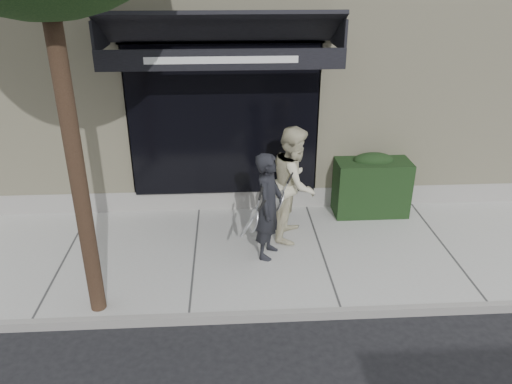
{
  "coord_description": "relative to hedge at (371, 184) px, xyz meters",
  "views": [
    {
      "loc": [
        -1.44,
        -6.77,
        4.28
      ],
      "look_at": [
        -1.0,
        0.6,
        0.87
      ],
      "focal_mm": 35.0,
      "sensor_mm": 36.0,
      "label": 1
    }
  ],
  "objects": [
    {
      "name": "ground",
      "position": [
        -1.1,
        -1.25,
        -0.66
      ],
      "size": [
        80.0,
        80.0,
        0.0
      ],
      "primitive_type": "plane",
      "color": "black",
      "rests_on": "ground"
    },
    {
      "name": "sidewalk",
      "position": [
        -1.1,
        -1.25,
        -0.6
      ],
      "size": [
        20.0,
        3.0,
        0.12
      ],
      "primitive_type": "cube",
      "color": "#A3A49E",
      "rests_on": "ground"
    },
    {
      "name": "building_facade",
      "position": [
        -1.11,
        3.71,
        2.08
      ],
      "size": [
        14.3,
        8.04,
        5.64
      ],
      "color": "beige",
      "rests_on": "ground"
    },
    {
      "name": "curb",
      "position": [
        -1.1,
        -2.8,
        -0.59
      ],
      "size": [
        20.0,
        0.1,
        0.14
      ],
      "primitive_type": "cube",
      "color": "gray",
      "rests_on": "ground"
    },
    {
      "name": "hedge",
      "position": [
        0.0,
        0.0,
        0.0
      ],
      "size": [
        1.3,
        0.7,
        1.14
      ],
      "color": "black",
      "rests_on": "sidewalk"
    },
    {
      "name": "pedestrian_front",
      "position": [
        -1.96,
        -1.37,
        0.3
      ],
      "size": [
        0.76,
        0.94,
        1.68
      ],
      "color": "black",
      "rests_on": "sidewalk"
    },
    {
      "name": "pedestrian_back",
      "position": [
        -1.49,
        -0.76,
        0.4
      ],
      "size": [
        0.94,
        1.08,
        1.88
      ],
      "color": "beige",
      "rests_on": "sidewalk"
    }
  ]
}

